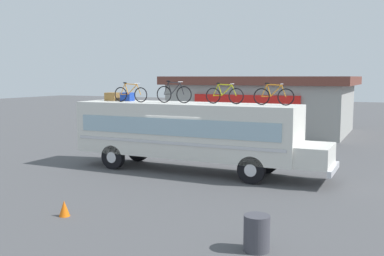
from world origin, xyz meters
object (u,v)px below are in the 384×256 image
Objects in this scene: rooftop_bicycle_4 at (273,96)px; trash_bin at (257,233)px; bus at (190,131)px; rooftop_bicycle_1 at (131,94)px; rooftop_bicycle_2 at (174,94)px; luggage_bag_2 at (127,97)px; traffic_cone at (64,208)px; rooftop_bicycle_3 at (224,95)px; luggage_bag_1 at (112,97)px.

trash_bin is at bearing -77.61° from rooftop_bicycle_4.
rooftop_bicycle_1 is at bearing -171.94° from bus.
bus is at bearing 8.06° from rooftop_bicycle_1.
rooftop_bicycle_2 is at bearing 129.62° from trash_bin.
luggage_bag_2 is 1.13× the size of traffic_cone.
traffic_cone is at bearing 179.12° from trash_bin.
rooftop_bicycle_4 reaches higher than luggage_bag_2.
rooftop_bicycle_4 reaches higher than traffic_cone.
traffic_cone is at bearing -70.01° from luggage_bag_2.
rooftop_bicycle_4 is 9.08m from traffic_cone.
rooftop_bicycle_3 is at bearing 116.43° from trash_bin.
traffic_cone is (-2.16, -7.41, -3.10)m from rooftop_bicycle_3.
rooftop_bicycle_2 is at bearing -6.85° from luggage_bag_1.
rooftop_bicycle_1 is 7.80m from traffic_cone.
rooftop_bicycle_3 is at bearing 6.95° from bus.
rooftop_bicycle_4 is 1.92× the size of trash_bin.
traffic_cone is (2.10, -6.84, -3.10)m from rooftop_bicycle_1.
bus is at bearing -5.63° from luggage_bag_2.
rooftop_bicycle_2 reaches higher than traffic_cone.
bus is 4.40m from luggage_bag_1.
traffic_cone is at bearing -89.68° from rooftop_bicycle_2.
bus is 19.64× the size of luggage_bag_1.
rooftop_bicycle_2 is at bearing -175.58° from rooftop_bicycle_4.
luggage_bag_1 is 1.58m from rooftop_bicycle_1.
rooftop_bicycle_1 reaches higher than luggage_bag_1.
rooftop_bicycle_1 is (1.44, -0.65, 0.18)m from luggage_bag_1.
rooftop_bicycle_2 is 1.03× the size of rooftop_bicycle_4.
rooftop_bicycle_3 is 8.87m from trash_bin.
rooftop_bicycle_1 is at bearing -173.71° from rooftop_bicycle_2.
rooftop_bicycle_1 is 1.01× the size of rooftop_bicycle_2.
luggage_bag_2 is 0.31× the size of rooftop_bicycle_2.
traffic_cone is at bearing -72.95° from rooftop_bicycle_1.
rooftop_bicycle_2 is (2.06, 0.23, 0.03)m from rooftop_bicycle_1.
traffic_cone is (2.75, -7.56, -2.92)m from luggage_bag_2.
rooftop_bicycle_2 reaches higher than bus.
rooftop_bicycle_3 reaches higher than bus.
rooftop_bicycle_3 is 1.97× the size of trash_bin.
luggage_bag_1 is at bearing 155.75° from rooftop_bicycle_1.
bus is at bearing -177.29° from rooftop_bicycle_4.
bus is 9.11m from trash_bin.
luggage_bag_2 reaches higher than luggage_bag_1.
luggage_bag_1 is at bearing 176.44° from bus.
luggage_bag_2 is 4.91m from rooftop_bicycle_3.
rooftop_bicycle_4 is at bearing 2.71° from bus.
luggage_bag_1 is 12.39m from trash_bin.
luggage_bag_1 is 0.67× the size of trash_bin.
luggage_bag_1 is at bearing 141.18° from trash_bin.
rooftop_bicycle_4 is (6.99, -0.16, 0.18)m from luggage_bag_2.
rooftop_bicycle_4 is at bearing 4.42° from rooftop_bicycle_2.
bus is at bearing -173.05° from rooftop_bicycle_3.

